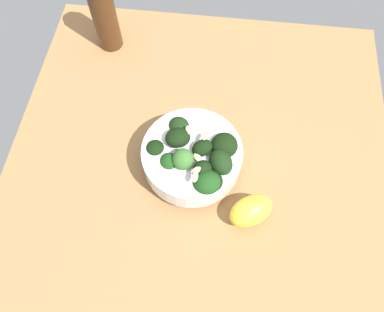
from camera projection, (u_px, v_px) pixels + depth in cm
name	position (u px, v px, depth cm)	size (l,w,h in cm)	color
ground_plane	(200.00, 158.00, 70.60)	(70.48, 70.48, 4.07)	#996D42
bowl_of_broccoli	(194.00, 157.00, 63.55)	(17.46, 17.49, 9.49)	white
lemon_wedge	(251.00, 211.00, 61.04)	(7.61, 4.84, 5.17)	yellow
bottle_tall	(104.00, 14.00, 73.62)	(4.96, 4.96, 16.72)	#472814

